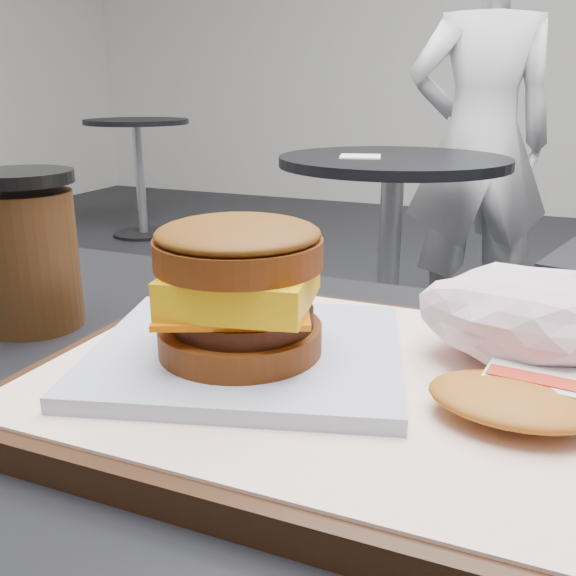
# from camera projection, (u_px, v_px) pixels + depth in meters

# --- Properties ---
(serving_tray) EXTENTS (0.38, 0.28, 0.02)m
(serving_tray) POSITION_uv_depth(u_px,v_px,m) (350.00, 388.00, 0.39)
(serving_tray) COLOR black
(serving_tray) RESTS_ON customer_table
(breakfast_sandwich) EXTENTS (0.23, 0.22, 0.09)m
(breakfast_sandwich) POSITION_uv_depth(u_px,v_px,m) (242.00, 304.00, 0.39)
(breakfast_sandwich) COLOR silver
(breakfast_sandwich) RESTS_ON serving_tray
(hash_brown) EXTENTS (0.12, 0.10, 0.02)m
(hash_brown) POSITION_uv_depth(u_px,v_px,m) (547.00, 395.00, 0.34)
(hash_brown) COLOR silver
(hash_brown) RESTS_ON serving_tray
(crumpled_wrapper) EXTENTS (0.13, 0.11, 0.06)m
(crumpled_wrapper) POSITION_uv_depth(u_px,v_px,m) (531.00, 317.00, 0.39)
(crumpled_wrapper) COLOR white
(crumpled_wrapper) RESTS_ON serving_tray
(coffee_cup) EXTENTS (0.08, 0.08, 0.12)m
(coffee_cup) POSITION_uv_depth(u_px,v_px,m) (28.00, 253.00, 0.50)
(coffee_cup) COLOR #3B200E
(coffee_cup) RESTS_ON customer_table
(neighbor_table) EXTENTS (0.70, 0.70, 0.75)m
(neighbor_table) POSITION_uv_depth(u_px,v_px,m) (391.00, 221.00, 2.00)
(neighbor_table) COLOR black
(neighbor_table) RESTS_ON ground
(napkin) EXTENTS (0.15, 0.15, 0.00)m
(napkin) POSITION_uv_depth(u_px,v_px,m) (360.00, 156.00, 1.92)
(napkin) COLOR white
(napkin) RESTS_ON neighbor_table
(patron) EXTENTS (0.64, 0.54, 1.50)m
(patron) POSITION_uv_depth(u_px,v_px,m) (480.00, 143.00, 2.37)
(patron) COLOR silver
(patron) RESTS_ON ground
(bg_table_mid) EXTENTS (0.66, 0.66, 0.75)m
(bg_table_mid) POSITION_uv_depth(u_px,v_px,m) (138.00, 149.00, 4.12)
(bg_table_mid) COLOR black
(bg_table_mid) RESTS_ON ground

